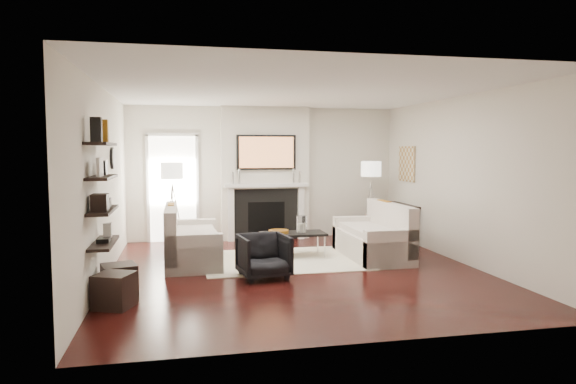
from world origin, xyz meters
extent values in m
plane|color=black|center=(0.00, 0.00, 0.00)|extent=(6.00, 6.00, 0.00)
plane|color=white|center=(0.00, 0.00, 2.70)|extent=(6.00, 6.00, 0.00)
plane|color=silver|center=(0.00, 3.00, 1.35)|extent=(5.50, 0.00, 5.50)
plane|color=silver|center=(0.00, -3.00, 1.35)|extent=(5.50, 0.00, 5.50)
plane|color=silver|center=(-2.75, 0.00, 1.35)|extent=(0.00, 6.00, 6.00)
plane|color=silver|center=(2.75, 0.00, 1.35)|extent=(0.00, 6.00, 6.00)
cube|color=silver|center=(0.00, 2.88, 1.35)|extent=(1.80, 0.25, 2.70)
cube|color=black|center=(0.00, 2.74, 0.52)|extent=(1.30, 0.02, 1.04)
cube|color=black|center=(0.00, 2.73, 0.45)|extent=(0.75, 0.02, 0.65)
cube|color=white|center=(-0.72, 2.71, 0.55)|extent=(0.12, 0.08, 1.10)
cube|color=white|center=(0.72, 2.71, 0.55)|extent=(0.12, 0.08, 1.10)
cube|color=white|center=(0.00, 2.69, 1.12)|extent=(1.70, 0.18, 0.07)
cube|color=black|center=(0.00, 2.71, 1.78)|extent=(1.20, 0.06, 0.70)
cube|color=#BF723F|center=(0.00, 2.68, 1.78)|extent=(1.10, 0.00, 0.62)
cylinder|color=silver|center=(-0.55, 2.70, 1.30)|extent=(0.04, 0.04, 0.30)
cylinder|color=silver|center=(-0.68, 2.70, 1.27)|extent=(0.04, 0.04, 0.24)
cylinder|color=silver|center=(0.55, 2.70, 1.30)|extent=(0.04, 0.04, 0.30)
cylinder|color=silver|center=(0.68, 2.70, 1.27)|extent=(0.04, 0.04, 0.24)
cube|color=white|center=(-1.85, 2.98, 1.05)|extent=(0.90, 0.02, 2.10)
cube|color=white|center=(-2.33, 2.96, 1.05)|extent=(0.06, 0.06, 2.16)
cube|color=white|center=(-1.37, 2.96, 1.05)|extent=(0.06, 0.06, 2.16)
cube|color=white|center=(-1.85, 2.96, 2.13)|extent=(1.02, 0.06, 0.06)
cube|color=beige|center=(-0.06, 0.74, 0.01)|extent=(2.60, 2.00, 0.01)
cube|color=beige|center=(-1.52, 0.88, 0.21)|extent=(0.85, 1.80, 0.42)
cube|color=beige|center=(-1.86, 0.88, 0.53)|extent=(0.18, 1.80, 0.80)
cube|color=beige|center=(-1.52, 0.07, 0.30)|extent=(0.85, 0.18, 0.60)
cube|color=beige|center=(-1.52, 1.69, 0.30)|extent=(0.85, 0.18, 0.60)
cube|color=beige|center=(-1.47, 0.88, 0.47)|extent=(0.63, 1.44, 0.10)
cube|color=#9C6013|center=(-1.86, 1.18, 0.73)|extent=(0.10, 0.42, 0.42)
cube|color=black|center=(-1.86, 0.58, 0.72)|extent=(0.10, 0.40, 0.40)
cube|color=beige|center=(1.47, 0.67, 0.21)|extent=(0.85, 1.80, 0.42)
cube|color=beige|center=(1.81, 0.67, 0.53)|extent=(0.18, 1.80, 0.80)
cube|color=beige|center=(1.47, -0.14, 0.30)|extent=(0.85, 0.18, 0.60)
cube|color=beige|center=(1.47, 1.48, 0.30)|extent=(0.85, 0.18, 0.60)
cube|color=beige|center=(1.42, 0.67, 0.47)|extent=(0.63, 1.44, 0.10)
cube|color=#9C6013|center=(1.81, 0.97, 0.73)|extent=(0.10, 0.42, 0.42)
cube|color=black|center=(1.81, 0.37, 0.72)|extent=(0.10, 0.40, 0.40)
cube|color=black|center=(0.17, 0.99, 0.40)|extent=(1.10, 0.55, 0.04)
cylinder|color=silver|center=(-0.33, 0.77, 0.19)|extent=(0.02, 0.02, 0.38)
cylinder|color=silver|center=(0.67, 0.77, 0.19)|extent=(0.02, 0.02, 0.38)
cylinder|color=silver|center=(-0.33, 1.21, 0.19)|extent=(0.02, 0.02, 0.38)
cylinder|color=silver|center=(0.67, 1.21, 0.19)|extent=(0.02, 0.02, 0.38)
cylinder|color=white|center=(0.32, 0.99, 0.56)|extent=(0.17, 0.17, 0.30)
cylinder|color=white|center=(0.32, 0.99, 0.50)|extent=(0.10, 0.10, 0.15)
cylinder|color=#BD781F|center=(-0.08, 0.99, 0.45)|extent=(0.34, 0.34, 0.06)
imported|color=black|center=(-0.55, -0.33, 0.35)|extent=(0.76, 0.72, 0.69)
cylinder|color=silver|center=(-1.85, 2.15, 0.60)|extent=(0.02, 0.02, 1.20)
cylinder|color=white|center=(-1.85, 2.15, 1.45)|extent=(0.40, 0.40, 0.30)
cylinder|color=silver|center=(-1.74, 2.15, 0.60)|extent=(0.25, 0.02, 1.23)
cylinder|color=silver|center=(-1.91, 2.24, 0.60)|extent=(0.14, 0.22, 1.23)
cylinder|color=silver|center=(-1.91, 2.05, 0.60)|extent=(0.14, 0.22, 1.23)
cylinder|color=silver|center=(2.05, 2.24, 0.60)|extent=(0.02, 0.02, 1.20)
cylinder|color=white|center=(2.05, 2.24, 1.45)|extent=(0.40, 0.40, 0.30)
cylinder|color=silver|center=(2.16, 2.24, 0.60)|extent=(0.25, 0.02, 1.23)
cylinder|color=silver|center=(2.00, 2.34, 0.60)|extent=(0.14, 0.22, 1.23)
cylinder|color=silver|center=(1.99, 2.15, 0.60)|extent=(0.14, 0.22, 1.23)
cube|color=black|center=(2.57, 2.03, 0.73)|extent=(0.35, 1.20, 0.04)
cube|color=black|center=(2.57, 1.48, 0.35)|extent=(0.30, 0.04, 0.71)
cube|color=black|center=(2.57, 2.58, 0.35)|extent=(0.30, 0.04, 0.71)
cube|color=tan|center=(2.73, 2.05, 1.55)|extent=(0.03, 0.70, 0.70)
cube|color=black|center=(-2.62, -1.00, 0.70)|extent=(0.25, 1.00, 0.03)
cube|color=black|center=(-2.62, -1.00, 1.10)|extent=(0.25, 1.00, 0.04)
cube|color=black|center=(-2.62, -1.00, 1.50)|extent=(0.25, 1.00, 0.04)
cube|color=black|center=(-2.62, -1.00, 1.90)|extent=(0.25, 1.00, 0.04)
cube|color=black|center=(-2.62, -1.33, 2.06)|extent=(0.12, 0.10, 0.28)
cube|color=#9C6013|center=(-2.62, -0.83, 2.06)|extent=(0.12, 0.10, 0.28)
cube|color=white|center=(-2.62, -1.15, 1.63)|extent=(0.04, 0.30, 0.22)
cube|color=black|center=(-2.62, -0.71, 1.61)|extent=(0.04, 0.22, 0.18)
cube|color=black|center=(-2.62, -1.22, 1.22)|extent=(0.18, 0.25, 0.20)
cube|color=black|center=(-2.62, -0.86, 1.18)|extent=(0.15, 0.12, 0.12)
cube|color=black|center=(-2.62, -1.03, 0.74)|extent=(0.14, 0.20, 0.05)
cube|color=white|center=(-2.62, -0.66, 0.81)|extent=(0.10, 0.10, 0.18)
cylinder|color=black|center=(-2.73, 0.90, 1.70)|extent=(0.04, 0.34, 0.34)
cylinder|color=white|center=(-2.71, 0.90, 1.70)|extent=(0.01, 0.29, 0.29)
cube|color=black|center=(-2.47, -0.86, 0.20)|extent=(0.49, 0.49, 0.40)
cube|color=black|center=(-2.47, -1.34, 0.20)|extent=(0.52, 0.52, 0.40)
camera|label=1|loc=(-1.70, -7.47, 1.83)|focal=32.00mm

